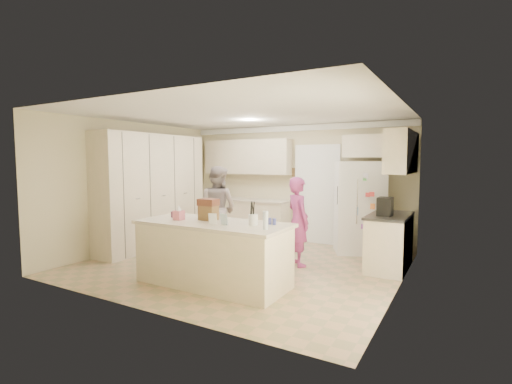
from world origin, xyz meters
The scene contains 41 objects.
floor centered at (0.00, 0.00, -0.01)m, with size 5.20×4.60×0.02m, color tan.
ceiling centered at (0.00, 0.00, 2.61)m, with size 5.20×4.60×0.02m, color white.
wall_back centered at (0.00, 2.31, 1.30)m, with size 5.20×0.02×2.60m, color beige.
wall_front centered at (0.00, -2.31, 1.30)m, with size 5.20×0.02×2.60m, color beige.
wall_left centered at (-2.61, 0.00, 1.30)m, with size 0.02×4.60×2.60m, color beige.
wall_right centered at (2.61, 0.00, 1.30)m, with size 0.02×4.60×2.60m, color beige.
crown_back centered at (0.00, 2.26, 2.53)m, with size 5.20×0.08×0.12m, color white.
pantry_bank centered at (-2.30, 0.20, 1.18)m, with size 0.60×2.60×2.35m, color beige.
back_base_cab centered at (-1.15, 2.00, 0.44)m, with size 2.20×0.60×0.88m, color beige.
back_countertop centered at (-1.15, 1.99, 0.90)m, with size 2.24×0.63×0.04m, color beige.
back_upper_cab centered at (-1.15, 2.12, 1.90)m, with size 2.20×0.35×0.80m, color beige.
doorway_opening centered at (0.55, 2.28, 1.05)m, with size 0.90×0.06×2.10m, color black.
doorway_casing centered at (0.55, 2.24, 1.05)m, with size 1.02×0.03×2.22m, color white.
wall_frame_upper centered at (0.02, 2.27, 1.55)m, with size 0.15×0.02×0.20m, color brown.
wall_frame_lower centered at (0.02, 2.27, 1.28)m, with size 0.15×0.02×0.20m, color brown.
refrigerator centered at (1.57, 1.87, 0.90)m, with size 0.90×0.70×1.80m, color white.
fridge_seam centered at (1.57, 1.51, 0.90)m, with size 0.01×0.02×1.78m, color gray.
fridge_dispenser centered at (1.35, 1.50, 1.15)m, with size 0.22×0.03×0.35m, color black.
fridge_handle_l centered at (1.52, 1.50, 1.05)m, with size 0.02×0.02×0.85m, color silver.
fridge_handle_r centered at (1.62, 1.50, 1.05)m, with size 0.02×0.02×0.85m, color silver.
over_fridge_cab centered at (1.65, 2.12, 2.10)m, with size 0.95×0.35×0.45m, color beige.
right_base_cab centered at (2.30, 1.00, 0.44)m, with size 0.60×1.20×0.88m, color beige.
right_countertop centered at (2.29, 1.00, 0.90)m, with size 0.63×1.24×0.04m, color #2D2B28.
right_upper_cab centered at (2.43, 1.20, 1.95)m, with size 0.35×1.50×0.70m, color beige.
coffee_maker centered at (2.25, 0.80, 1.07)m, with size 0.22×0.28×0.30m, color black.
island_base centered at (0.20, -1.10, 0.44)m, with size 2.20×0.90×0.88m, color beige.
island_top centered at (0.20, -1.10, 0.90)m, with size 2.28×0.96×0.05m, color beige.
utensil_crock centered at (0.85, -1.05, 1.00)m, with size 0.13×0.13×0.15m, color white.
tissue_box centered at (-0.35, -1.20, 1.00)m, with size 0.13×0.13×0.14m, color #D06578.
tissue_plume centered at (-0.35, -1.20, 1.10)m, with size 0.08×0.08×0.08m, color white.
dollhouse_body centered at (0.05, -1.00, 1.04)m, with size 0.26×0.18×0.22m, color brown.
dollhouse_roof centered at (0.05, -1.00, 1.20)m, with size 0.28×0.20×0.10m, color #592D1E.
jam_jar centered at (-0.60, -1.05, 0.97)m, with size 0.07×0.07×0.09m, color #59263F.
greeting_card_a centered at (0.35, -1.30, 1.01)m, with size 0.12×0.01×0.16m, color white.
greeting_card_b centered at (0.50, -1.25, 1.01)m, with size 0.12×0.01×0.16m, color silver.
water_bottle centered at (1.15, -1.25, 1.04)m, with size 0.07×0.07×0.24m, color silver.
shaker_salt centered at (1.02, -0.88, 0.97)m, with size 0.05×0.05×0.09m, color #3C4398.
shaker_pepper centered at (1.09, -0.88, 0.97)m, with size 0.05×0.05×0.09m, color #3C4398.
teen_boy centered at (-0.96, 0.65, 0.85)m, with size 0.83×0.64×1.70m, color #9C9693.
teen_girl centered at (0.88, 0.44, 0.77)m, with size 0.56×0.37×1.53m, color #B34291.
fridge_magnets centered at (1.57, 1.51, 0.90)m, with size 0.76×0.02×1.44m, color tan, non-canonical shape.
Camera 1 is at (3.37, -5.41, 1.81)m, focal length 26.00 mm.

